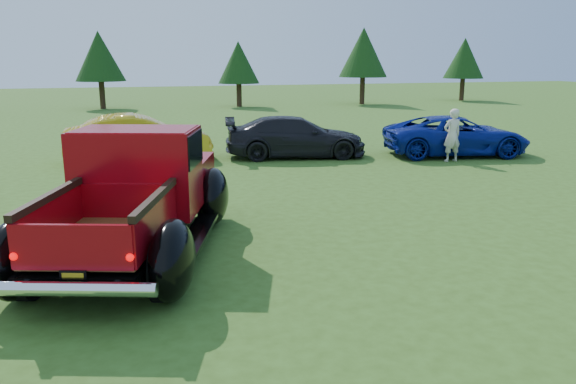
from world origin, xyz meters
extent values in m
plane|color=#355418|center=(0.00, 0.00, 0.00)|extent=(120.00, 120.00, 0.00)
cylinder|color=#332114|center=(-3.00, 31.00, 0.90)|extent=(0.36, 0.36, 1.80)
cone|color=black|center=(-3.00, 31.00, 3.40)|extent=(3.20, 3.20, 3.20)
cylinder|color=#332114|center=(6.00, 30.00, 0.79)|extent=(0.36, 0.36, 1.58)
cone|color=black|center=(6.00, 30.00, 2.99)|extent=(2.82, 2.82, 2.82)
cylinder|color=#332114|center=(15.00, 29.50, 0.97)|extent=(0.36, 0.36, 1.94)
cone|color=black|center=(15.00, 29.50, 3.67)|extent=(3.46, 3.46, 3.46)
cylinder|color=#332114|center=(24.00, 30.50, 0.86)|extent=(0.36, 0.36, 1.73)
cone|color=black|center=(24.00, 30.50, 3.26)|extent=(3.07, 3.07, 3.07)
cylinder|color=black|center=(-3.45, -0.39, 0.46)|extent=(0.54, 0.95, 0.91)
cylinder|color=black|center=(-1.61, -0.99, 0.46)|extent=(0.54, 0.95, 0.91)
cylinder|color=black|center=(-2.32, 3.07, 0.46)|extent=(0.54, 0.95, 0.91)
cylinder|color=black|center=(-0.48, 2.47, 0.46)|extent=(0.54, 0.95, 0.91)
cube|color=black|center=(-1.95, 1.09, 0.51)|extent=(3.18, 5.58, 0.23)
cube|color=#980811|center=(-1.36, 2.88, 0.98)|extent=(2.37, 2.23, 0.71)
cube|color=silver|center=(-1.09, 3.71, 0.97)|extent=(1.75, 0.63, 0.57)
cube|color=#980811|center=(-1.82, 1.47, 1.37)|extent=(2.33, 1.88, 1.48)
cube|color=black|center=(-1.82, 1.47, 1.76)|extent=(2.34, 1.78, 0.57)
cube|color=#980811|center=(-1.82, 1.47, 2.07)|extent=(2.21, 1.74, 0.09)
cube|color=brown|center=(-2.39, -0.26, 0.71)|extent=(2.17, 2.64, 0.06)
cube|color=#980811|center=(-3.12, -0.02, 1.00)|extent=(0.76, 2.18, 0.59)
cube|color=#980811|center=(-1.66, -0.50, 1.00)|extent=(0.76, 2.18, 0.59)
cube|color=#980811|center=(-2.04, 0.82, 1.00)|extent=(1.48, 0.53, 0.59)
cube|color=#980811|center=(-2.75, -1.34, 1.00)|extent=(1.48, 0.54, 0.59)
cube|color=black|center=(-3.12, -0.02, 1.35)|extent=(0.81, 2.19, 0.10)
cube|color=black|center=(-1.66, -0.50, 1.35)|extent=(0.81, 2.19, 0.10)
ellipsoid|color=black|center=(-3.56, -0.35, 0.59)|extent=(0.87, 1.31, 1.00)
ellipsoid|color=black|center=(-1.51, -1.03, 0.59)|extent=(0.87, 1.31, 1.00)
ellipsoid|color=black|center=(-2.42, 3.11, 0.59)|extent=(0.87, 1.31, 1.00)
ellipsoid|color=black|center=(-0.37, 2.43, 0.59)|extent=(0.87, 1.31, 1.00)
cube|color=black|center=(-2.99, 1.38, 0.38)|extent=(1.09, 2.38, 0.07)
cube|color=black|center=(-0.94, 0.70, 0.38)|extent=(1.09, 2.38, 0.07)
cylinder|color=silver|center=(-2.83, -1.61, 0.57)|extent=(2.17, 0.87, 0.18)
cube|color=black|center=(-2.76, -1.38, 0.63)|extent=(0.33, 0.12, 0.17)
cube|color=gold|center=(-2.76, -1.39, 0.63)|extent=(0.26, 0.10, 0.11)
sphere|color=#CC0505|center=(-3.45, -1.14, 0.89)|extent=(0.10, 0.10, 0.10)
sphere|color=#CC0505|center=(-2.06, -1.60, 0.89)|extent=(0.10, 0.10, 0.10)
imported|color=gold|center=(-1.50, 10.29, 0.76)|extent=(4.64, 1.73, 1.51)
imported|color=black|center=(3.62, 9.58, 0.69)|extent=(5.00, 2.75, 1.37)
imported|color=navy|center=(9.03, 8.31, 0.68)|extent=(5.23, 3.17, 1.36)
imported|color=beige|center=(8.20, 7.28, 0.86)|extent=(0.64, 0.44, 1.71)
camera|label=1|loc=(-2.09, -8.44, 3.29)|focal=35.00mm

